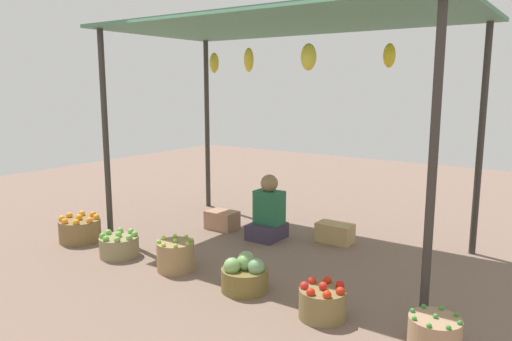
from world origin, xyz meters
name	(u,v)px	position (x,y,z in m)	size (l,w,h in m)	color
ground_plane	(281,244)	(0.00, 0.00, 0.00)	(14.00, 14.00, 0.00)	#7C6254
market_stall_structure	(284,38)	(0.00, 0.00, 2.33)	(4.09, 2.16, 2.51)	#38332D
vendor_person	(268,214)	(-0.26, 0.12, 0.30)	(0.36, 0.44, 0.78)	#3C3248
basket_oranges	(80,230)	(-2.04, -1.26, 0.14)	(0.48, 0.48, 0.33)	olive
basket_green_apples	(119,246)	(-1.24, -1.34, 0.12)	(0.42, 0.42, 0.28)	#8A7D56
basket_limes	(176,256)	(-0.45, -1.29, 0.15)	(0.37, 0.37, 0.33)	#99794E
basket_cabbages	(245,275)	(0.41, -1.29, 0.14)	(0.43, 0.43, 0.34)	brown
basket_red_tomatoes	(323,302)	(1.23, -1.37, 0.13)	(0.38, 0.38, 0.30)	olive
basket_green_chilies	(434,334)	(2.09, -1.35, 0.12)	(0.36, 0.36, 0.27)	#A27E5D
wooden_crate_near_vendor	(222,220)	(-0.96, 0.09, 0.12)	(0.39, 0.27, 0.24)	#A5765B
wooden_crate_stacked_rear	(335,233)	(0.47, 0.42, 0.11)	(0.42, 0.24, 0.23)	tan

